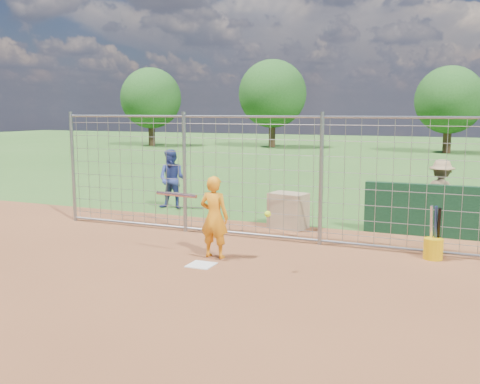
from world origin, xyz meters
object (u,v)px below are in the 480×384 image
at_px(equipment_bin, 288,211).
at_px(bucket_with_bats, 434,246).
at_px(batter, 214,217).
at_px(bystander_a, 172,179).
at_px(bystander_c, 441,194).

distance_m(equipment_bin, bucket_with_bats, 3.48).
height_order(batter, equipment_bin, batter).
height_order(batter, bystander_a, bystander_a).
bearing_deg(bystander_c, batter, 64.09).
bearing_deg(bystander_c, bystander_a, 16.96).
distance_m(batter, bystander_c, 5.59).
bearing_deg(bystander_a, bucket_with_bats, -27.53).
relative_size(batter, equipment_bin, 1.85).
distance_m(bystander_c, bucket_with_bats, 2.91).
distance_m(bystander_a, bystander_c, 6.76).
bearing_deg(bystander_a, batter, -58.41).
bearing_deg(equipment_bin, bystander_c, 36.21).
relative_size(bystander_c, bucket_with_bats, 1.59).
distance_m(batter, bystander_a, 5.05).
relative_size(bystander_a, bucket_with_bats, 1.65).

